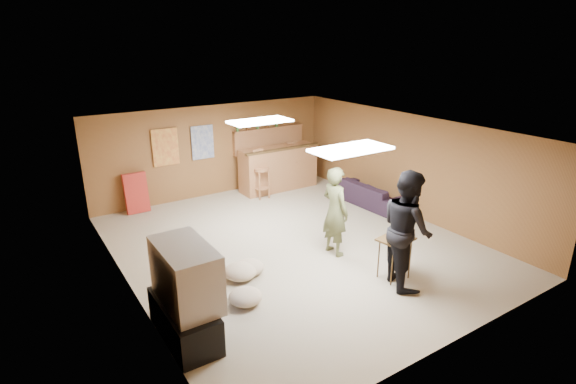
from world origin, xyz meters
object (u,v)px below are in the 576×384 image
bar_counter (278,168)px  person_olive (335,211)px  tray_table (394,258)px  tv_body (186,275)px  person_black (407,229)px  sofa (370,193)px

bar_counter → person_olive: (-1.07, -3.62, 0.26)m
person_olive → tray_table: 1.34m
tv_body → tray_table: (3.33, -0.40, -0.55)m
person_black → tray_table: person_black is taller
person_black → sofa: (2.00, 2.91, -0.67)m
tv_body → sofa: tv_body is taller
person_black → sofa: bearing=-12.2°
person_olive → person_black: (0.27, -1.41, 0.12)m
person_olive → sofa: (2.27, 1.50, -0.55)m
tv_body → person_olive: person_olive is taller
sofa → tv_body: bearing=110.9°
person_olive → sofa: bearing=-59.7°
bar_counter → person_olive: size_ratio=1.23×
bar_counter → tray_table: size_ratio=2.82×
bar_counter → sofa: 2.46m
sofa → tray_table: tray_table is taller
tv_body → bar_counter: bearing=47.0°
tv_body → person_black: 3.40m
tv_body → tray_table: size_ratio=1.55×
person_black → sofa: 3.60m
person_black → tv_body: bearing=102.3°
sofa → tray_table: size_ratio=2.54×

